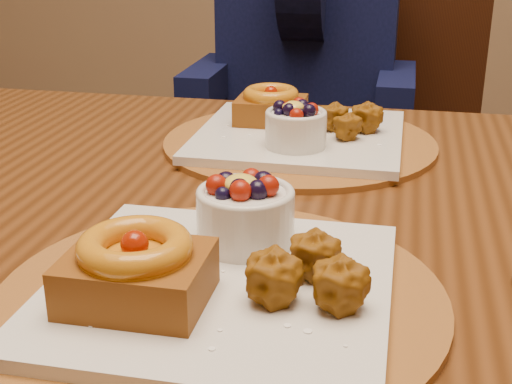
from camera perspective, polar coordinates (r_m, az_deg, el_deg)
dining_table at (r=0.83m, az=1.08°, el=-5.87°), size 1.60×0.90×0.76m
place_setting_near at (r=0.60m, az=-3.04°, el=-6.39°), size 0.38×0.38×0.09m
place_setting_far at (r=0.99m, az=3.37°, el=4.84°), size 0.38×0.38×0.08m
chair_far at (r=1.81m, az=10.50°, el=2.67°), size 0.45×0.45×0.88m
diner at (r=1.63m, az=4.29°, el=13.35°), size 0.48×0.47×0.78m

